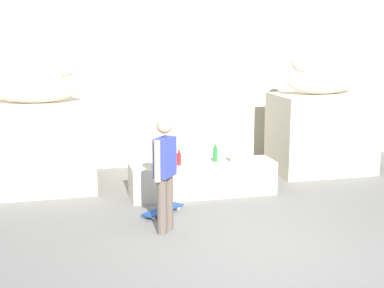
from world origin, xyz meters
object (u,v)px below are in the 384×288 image
Objects in this scene: skateboard at (163,210)px; skater at (165,169)px; bottle_red at (179,159)px; statue_reclining_right at (322,80)px; bottle_green at (215,154)px; bottle_clear at (232,157)px; statue_reclining_left at (37,87)px.

skater is at bearing -136.05° from skateboard.
bottle_red is (0.45, 0.79, 0.63)m from skateboard.
statue_reclining_right is 2.95m from bottle_green.
bottle_clear is at bearing 22.81° from statue_reclining_right.
bottle_green reaches higher than skateboard.
statue_reclining_left reaches higher than bottle_green.
bottle_red is (2.32, -1.08, -1.19)m from statue_reclining_left.
bottle_green is at bearing 2.04° from skater.
statue_reclining_left and statue_reclining_right have the same top height.
bottle_clear is (3.27, -1.13, -1.20)m from statue_reclining_left.
bottle_clear is 0.96m from bottle_red.
bottle_green is (-2.52, -0.98, -1.16)m from statue_reclining_right.
skater reaches higher than bottle_red.
skateboard is at bearing -141.75° from bottle_green.
statue_reclining_left is 3.36m from bottle_green.
skater is (1.76, -2.62, -0.96)m from statue_reclining_left.
bottle_green reaches higher than bottle_red.
statue_reclining_right reaches higher than skateboard.
bottle_red is at bearing 19.14° from skater.
skater is at bearing -110.00° from bottle_red.
skater is 6.52× the size of bottle_clear.
bottle_red is 0.86× the size of bottle_green.
statue_reclining_right reaches higher than skater.
skater is at bearing -135.37° from bottle_clear.
skateboard is at bearing -152.13° from bottle_clear.
statue_reclining_left reaches higher than skater.
skateboard is 1.70m from bottle_clear.
bottle_red is (0.56, 1.54, -0.23)m from skater.
bottle_green is at bearing 17.40° from statue_reclining_right.
statue_reclining_right is at bearing 26.59° from bottle_clear.
statue_reclining_left is at bearing -3.77° from statue_reclining_right.
statue_reclining_left is at bearing 97.76° from skateboard.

